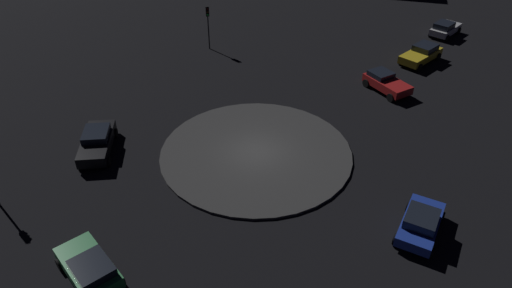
{
  "coord_description": "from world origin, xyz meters",
  "views": [
    {
      "loc": [
        17.15,
        18.06,
        18.24
      ],
      "look_at": [
        0.0,
        0.0,
        0.75
      ],
      "focal_mm": 32.74,
      "sensor_mm": 36.0,
      "label": 1
    }
  ],
  "objects_px": {
    "car_red": "(386,82)",
    "car_silver": "(445,28)",
    "car_black": "(97,142)",
    "traffic_light_southwest": "(208,19)",
    "car_yellow": "(422,54)",
    "car_green": "(89,268)",
    "car_blue": "(421,223)"
  },
  "relations": [
    {
      "from": "car_green",
      "to": "traffic_light_southwest",
      "type": "bearing_deg",
      "value": -47.67
    },
    {
      "from": "car_blue",
      "to": "traffic_light_southwest",
      "type": "bearing_deg",
      "value": -122.95
    },
    {
      "from": "car_black",
      "to": "car_silver",
      "type": "distance_m",
      "value": 35.68
    },
    {
      "from": "car_silver",
      "to": "car_yellow",
      "type": "bearing_deg",
      "value": -171.4
    },
    {
      "from": "car_silver",
      "to": "traffic_light_southwest",
      "type": "xyz_separation_m",
      "value": [
        19.32,
        -13.85,
        2.16
      ]
    },
    {
      "from": "car_silver",
      "to": "traffic_light_southwest",
      "type": "bearing_deg",
      "value": 140.61
    },
    {
      "from": "car_blue",
      "to": "car_yellow",
      "type": "xyz_separation_m",
      "value": [
        -19.19,
        -11.16,
        0.04
      ]
    },
    {
      "from": "car_blue",
      "to": "car_yellow",
      "type": "distance_m",
      "value": 22.2
    },
    {
      "from": "car_red",
      "to": "traffic_light_southwest",
      "type": "xyz_separation_m",
      "value": [
        5.12,
        -16.32,
        2.2
      ]
    },
    {
      "from": "car_blue",
      "to": "traffic_light_southwest",
      "type": "xyz_separation_m",
      "value": [
        -7.15,
        -26.6,
        2.19
      ]
    },
    {
      "from": "car_green",
      "to": "traffic_light_southwest",
      "type": "xyz_separation_m",
      "value": [
        -21.23,
        -17.33,
        2.2
      ]
    },
    {
      "from": "car_green",
      "to": "car_silver",
      "type": "distance_m",
      "value": 40.7
    },
    {
      "from": "car_black",
      "to": "car_red",
      "type": "xyz_separation_m",
      "value": [
        -20.99,
        8.33,
        -0.03
      ]
    },
    {
      "from": "car_blue",
      "to": "car_silver",
      "type": "relative_size",
      "value": 1.07
    },
    {
      "from": "car_red",
      "to": "car_yellow",
      "type": "height_order",
      "value": "car_yellow"
    },
    {
      "from": "car_black",
      "to": "car_blue",
      "type": "distance_m",
      "value": 20.56
    },
    {
      "from": "car_black",
      "to": "car_red",
      "type": "distance_m",
      "value": 22.59
    },
    {
      "from": "car_black",
      "to": "car_silver",
      "type": "relative_size",
      "value": 1.19
    },
    {
      "from": "car_blue",
      "to": "car_black",
      "type": "bearing_deg",
      "value": -82.79
    },
    {
      "from": "car_red",
      "to": "car_silver",
      "type": "relative_size",
      "value": 1.06
    },
    {
      "from": "car_green",
      "to": "car_black",
      "type": "height_order",
      "value": "car_black"
    },
    {
      "from": "car_red",
      "to": "car_black",
      "type": "bearing_deg",
      "value": -98.9
    },
    {
      "from": "car_green",
      "to": "car_silver",
      "type": "bearing_deg",
      "value": -81.98
    },
    {
      "from": "car_blue",
      "to": "car_silver",
      "type": "bearing_deg",
      "value": -172.18
    },
    {
      "from": "car_green",
      "to": "traffic_light_southwest",
      "type": "height_order",
      "value": "traffic_light_southwest"
    },
    {
      "from": "car_green",
      "to": "traffic_light_southwest",
      "type": "distance_m",
      "value": 27.49
    },
    {
      "from": "car_red",
      "to": "traffic_light_southwest",
      "type": "relative_size",
      "value": 1.02
    },
    {
      "from": "car_yellow",
      "to": "traffic_light_southwest",
      "type": "relative_size",
      "value": 1.11
    },
    {
      "from": "car_yellow",
      "to": "car_black",
      "type": "bearing_deg",
      "value": -15.3
    },
    {
      "from": "car_green",
      "to": "car_red",
      "type": "bearing_deg",
      "value": -84.69
    },
    {
      "from": "car_black",
      "to": "car_yellow",
      "type": "distance_m",
      "value": 28.9
    },
    {
      "from": "car_black",
      "to": "traffic_light_southwest",
      "type": "bearing_deg",
      "value": -25.7
    }
  ]
}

